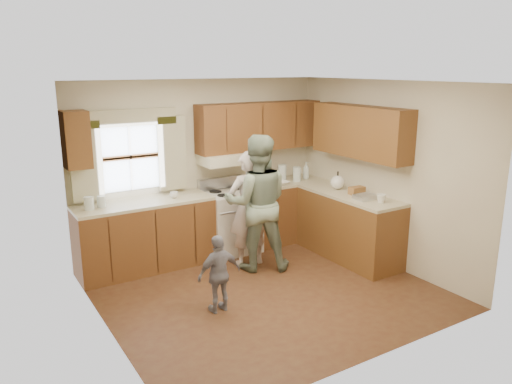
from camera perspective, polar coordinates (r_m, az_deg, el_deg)
room at (r=5.80m, az=1.24°, el=-0.00°), size 3.80×3.80×3.80m
kitchen_fixtures at (r=7.10m, az=0.66°, el=-0.76°), size 3.80×2.25×2.15m
stove at (r=7.34m, az=-2.93°, el=-3.27°), size 0.76×0.67×1.07m
woman_left at (r=6.74m, az=-0.93°, el=-1.95°), size 0.59×0.39×1.59m
woman_right at (r=6.59m, az=0.13°, el=-1.28°), size 1.10×1.01×1.82m
child at (r=5.59m, az=-4.23°, el=-9.30°), size 0.53×0.24×0.89m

